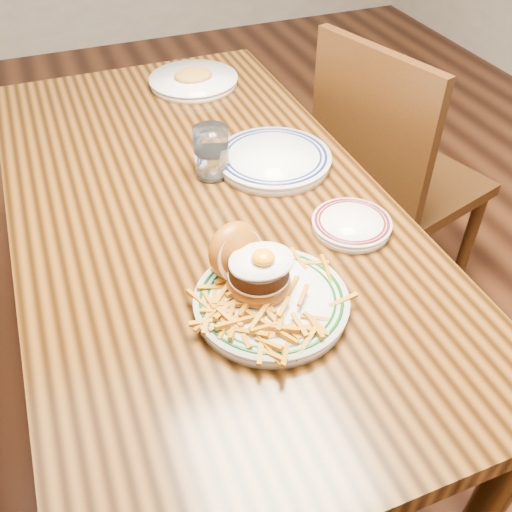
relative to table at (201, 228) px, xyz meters
name	(u,v)px	position (x,y,z in m)	size (l,w,h in m)	color
floor	(214,388)	(0.00, 0.00, -0.66)	(6.00, 6.00, 0.00)	black
table	(201,228)	(0.00, 0.00, 0.00)	(0.85, 1.60, 0.75)	black
chair_right	(389,176)	(0.69, 0.21, -0.15)	(0.56, 0.56, 0.96)	#3D1E0C
main_plate	(265,289)	(0.02, -0.37, 0.13)	(0.29, 0.31, 0.14)	white
side_plate	(352,224)	(0.28, -0.23, 0.10)	(0.17, 0.17, 0.03)	white
rear_plate	(274,159)	(0.22, 0.07, 0.11)	(0.29, 0.29, 0.03)	white
water_glass	(212,155)	(0.06, 0.08, 0.14)	(0.08, 0.08, 0.13)	white
far_plate	(194,80)	(0.17, 0.59, 0.10)	(0.28, 0.28, 0.05)	white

